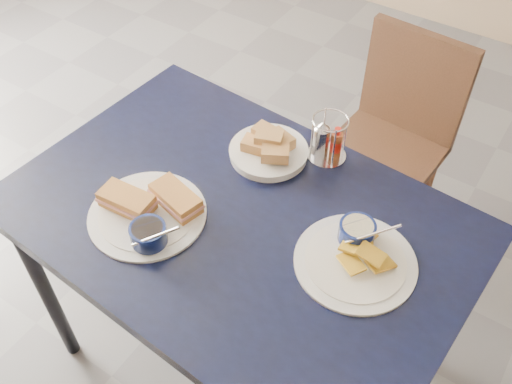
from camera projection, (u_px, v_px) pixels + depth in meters
The scene contains 7 objects.
ground at pixel (253, 361), 1.99m from camera, with size 6.00×6.00×0.00m, color #545459.
dining_table at pixel (238, 232), 1.52m from camera, with size 1.24×0.87×0.75m.
chair_far at pixel (395, 127), 2.13m from camera, with size 0.41×0.40×0.83m.
sandwich_plate at pixel (149, 211), 1.44m from camera, with size 0.32×0.30×0.12m.
plantain_plate at pixel (356, 251), 1.37m from camera, with size 0.29×0.29×0.12m.
bread_basket at pixel (269, 148), 1.60m from camera, with size 0.22×0.22×0.08m.
condiment_caddy at pixel (327, 140), 1.58m from camera, with size 0.11×0.11×0.14m.
Camera 1 is at (0.52, -0.76, 1.86)m, focal length 40.00 mm.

